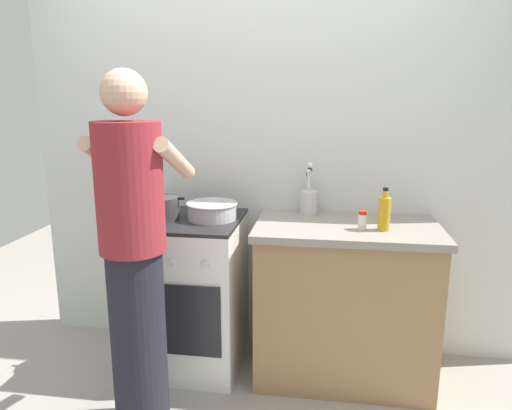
# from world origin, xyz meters

# --- Properties ---
(ground) EXTENTS (6.00, 6.00, 0.00)m
(ground) POSITION_xyz_m (0.00, 0.00, 0.00)
(ground) COLOR gray
(back_wall) EXTENTS (3.20, 0.10, 2.50)m
(back_wall) POSITION_xyz_m (0.20, 0.50, 1.25)
(back_wall) COLOR silver
(back_wall) RESTS_ON ground
(countertop) EXTENTS (1.00, 0.60, 0.90)m
(countertop) POSITION_xyz_m (0.55, 0.15, 0.45)
(countertop) COLOR #99724C
(countertop) RESTS_ON ground
(stove_range) EXTENTS (0.60, 0.62, 0.90)m
(stove_range) POSITION_xyz_m (-0.35, 0.15, 0.45)
(stove_range) COLOR white
(stove_range) RESTS_ON ground
(pot) EXTENTS (0.27, 0.20, 0.13)m
(pot) POSITION_xyz_m (-0.49, 0.11, 0.97)
(pot) COLOR #38383D
(pot) RESTS_ON stove_range
(mixing_bowl) EXTENTS (0.29, 0.29, 0.10)m
(mixing_bowl) POSITION_xyz_m (-0.21, 0.16, 0.95)
(mixing_bowl) COLOR #B7B7BC
(mixing_bowl) RESTS_ON stove_range
(utensil_crock) EXTENTS (0.10, 0.10, 0.31)m
(utensil_crock) POSITION_xyz_m (0.33, 0.36, 0.99)
(utensil_crock) COLOR silver
(utensil_crock) RESTS_ON countertop
(spice_bottle) EXTENTS (0.04, 0.04, 0.10)m
(spice_bottle) POSITION_xyz_m (0.62, 0.07, 0.95)
(spice_bottle) COLOR silver
(spice_bottle) RESTS_ON countertop
(oil_bottle) EXTENTS (0.06, 0.06, 0.23)m
(oil_bottle) POSITION_xyz_m (0.73, 0.07, 0.99)
(oil_bottle) COLOR gold
(oil_bottle) RESTS_ON countertop
(person) EXTENTS (0.41, 0.50, 1.70)m
(person) POSITION_xyz_m (-0.43, -0.44, 0.86)
(person) COLOR black
(person) RESTS_ON ground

